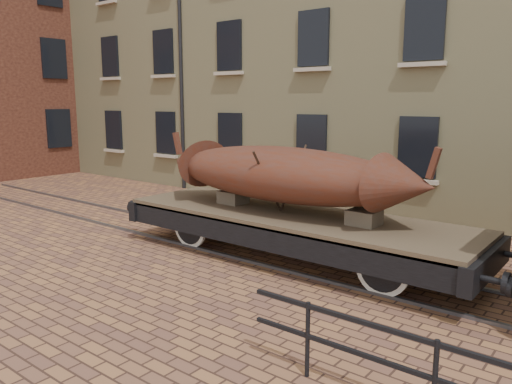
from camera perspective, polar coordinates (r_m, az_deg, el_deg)
The scene contains 4 objects.
ground at distance 11.26m, azimuth 3.42°, elevation -7.60°, with size 90.00×90.00×0.00m, color brown.
rail_track at distance 11.25m, azimuth 3.42°, elevation -7.45°, with size 30.00×1.52×0.06m.
flatcar_wagon at distance 10.94m, azimuth 4.14°, elevation -3.51°, with size 9.04×2.45×1.36m.
iron_boat at distance 10.91m, azimuth 2.90°, elevation 2.10°, with size 6.86×2.00×1.63m.
Camera 1 is at (6.13, -8.79, 3.46)m, focal length 35.00 mm.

